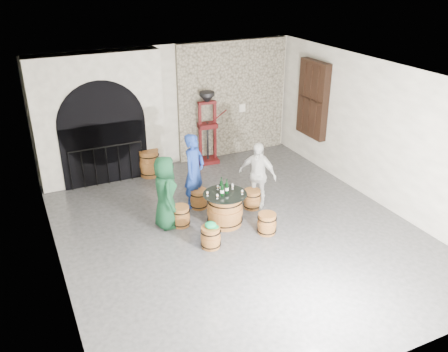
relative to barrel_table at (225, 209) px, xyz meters
name	(u,v)px	position (x,y,z in m)	size (l,w,h in m)	color
ground	(238,231)	(0.11, -0.39, -0.35)	(8.00, 8.00, 0.00)	#313234
wall_back	(170,107)	(0.11, 3.61, 1.25)	(8.00, 8.00, 0.00)	silver
wall_front	(385,273)	(0.11, -4.39, 1.25)	(8.00, 8.00, 0.00)	silver
wall_left	(50,195)	(-3.39, -0.39, 1.25)	(8.00, 8.00, 0.00)	silver
wall_right	(379,134)	(3.61, -0.39, 1.25)	(8.00, 8.00, 0.00)	silver
ceiling	(240,78)	(0.11, -0.39, 2.85)	(8.00, 8.00, 0.00)	beige
stone_facing_panel	(232,99)	(1.91, 3.55, 1.25)	(3.20, 0.12, 3.18)	tan
arched_opening	(100,120)	(-1.79, 3.34, 1.23)	(3.10, 0.60, 3.19)	silver
shuttered_window	(313,99)	(3.49, 2.01, 1.45)	(0.23, 1.10, 2.00)	black
barrel_table	(225,209)	(0.00, 0.00, 0.00)	(0.92, 0.92, 0.71)	brown
barrel_stool_left	(181,216)	(-0.87, 0.34, -0.14)	(0.40, 0.40, 0.44)	brown
barrel_stool_far	(199,199)	(-0.22, 0.91, -0.14)	(0.40, 0.40, 0.44)	brown
barrel_stool_right	(252,199)	(0.86, 0.37, -0.14)	(0.40, 0.40, 0.44)	brown
barrel_stool_near_right	(267,224)	(0.62, -0.71, -0.14)	(0.40, 0.40, 0.44)	brown
barrel_stool_near_left	(211,237)	(-0.63, -0.69, -0.14)	(0.40, 0.40, 0.44)	brown
green_cap	(211,225)	(-0.63, -0.69, 0.14)	(0.26, 0.22, 0.12)	#0D924D
person_green	(165,192)	(-1.15, 0.45, 0.43)	(0.77, 0.50, 1.57)	#103920
person_blue	(194,171)	(-0.26, 1.05, 0.50)	(0.63, 0.41, 1.72)	navy
person_white	(257,175)	(1.01, 0.44, 0.41)	(0.90, 0.37, 1.53)	silver
wine_bottle_left	(222,190)	(-0.09, -0.06, 0.49)	(0.08, 0.08, 0.32)	black
wine_bottle_center	(227,188)	(0.04, 0.01, 0.49)	(0.08, 0.08, 0.32)	black
wine_bottle_right	(221,186)	(-0.02, 0.12, 0.49)	(0.08, 0.08, 0.32)	black
tasting_glass_a	(217,196)	(-0.24, -0.13, 0.41)	(0.05, 0.05, 0.10)	#B66723
tasting_glass_b	(233,187)	(0.24, 0.12, 0.41)	(0.05, 0.05, 0.10)	#B66723
tasting_glass_c	(218,188)	(-0.05, 0.24, 0.41)	(0.05, 0.05, 0.10)	#B66723
tasting_glass_d	(232,186)	(0.26, 0.18, 0.41)	(0.05, 0.05, 0.10)	#B66723
tasting_glass_e	(242,192)	(0.31, -0.18, 0.41)	(0.05, 0.05, 0.10)	#B66723
tasting_glass_f	(207,194)	(-0.37, 0.06, 0.41)	(0.05, 0.05, 0.10)	#B66723
side_barrel	(149,163)	(-0.71, 3.05, 0.00)	(0.53, 0.53, 0.71)	brown
corking_press	(207,122)	(1.01, 3.22, 0.80)	(0.82, 0.49, 1.98)	#490C0C
control_box	(242,108)	(2.16, 3.47, 1.00)	(0.18, 0.10, 0.22)	silver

